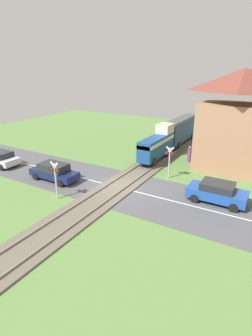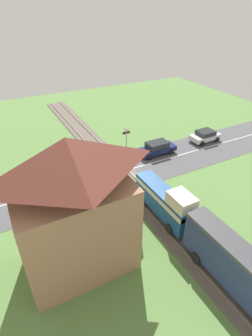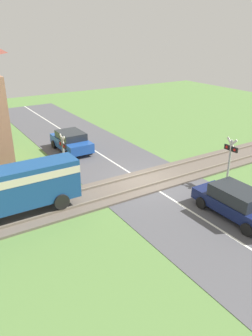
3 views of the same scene
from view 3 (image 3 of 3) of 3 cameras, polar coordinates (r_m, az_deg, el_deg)
name	(u,v)px [view 3 (image 3 of 3)]	position (r m, az deg, el deg)	size (l,w,h in m)	color
ground_plane	(145,182)	(19.00, 3.29, -2.53)	(60.00, 60.00, 0.00)	#5B8442
road_surface	(145,182)	(18.99, 3.29, -2.50)	(48.00, 6.40, 0.02)	#515156
track_bed	(145,181)	(18.97, 3.29, -2.34)	(2.80, 48.00, 0.24)	#665B51
car_near_crossing	(236,202)	(16.15, 18.59, -5.63)	(4.24, 1.79, 1.46)	#141E4C
car_far_side	(71,141)	(23.95, -9.53, 4.66)	(3.93, 1.94, 1.46)	#1E4CA8
crossing_signal_west_approach	(230,155)	(18.88, 17.67, 2.15)	(0.90, 0.18, 2.79)	#B7B7B7
crossing_signal_east_approach	(63,151)	(18.87, -10.85, 2.84)	(0.90, 0.18, 2.79)	#B7B7B7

